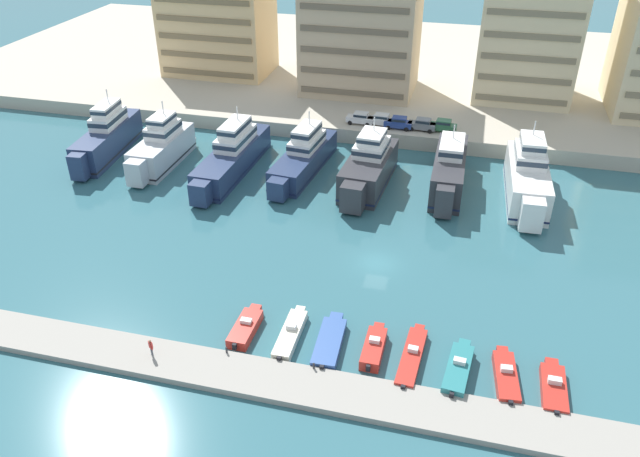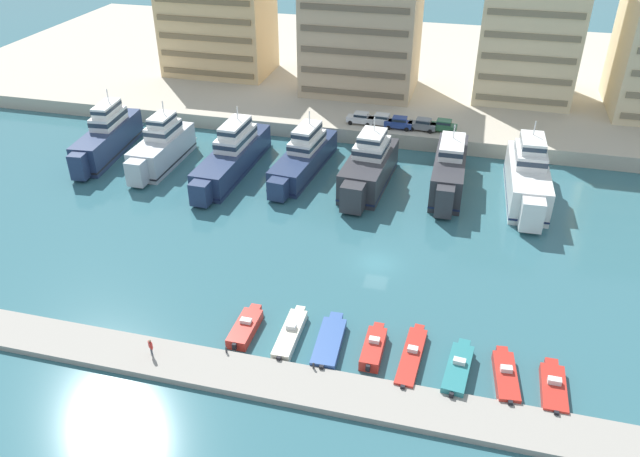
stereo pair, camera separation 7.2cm
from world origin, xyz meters
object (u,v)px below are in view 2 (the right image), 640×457
object	(u,v)px
yacht_navy_far_left	(107,137)
car_blue_mid_left	(399,122)
yacht_white_mid_right	(528,177)
motorboat_red_right	(553,388)
car_green_center	(443,125)
yacht_navy_mid_left	(233,155)
yacht_charcoal_center_right	(449,170)
motorboat_red_far_left	(246,327)
car_grey_center_left	(423,124)
yacht_charcoal_center	(369,167)
car_white_far_left	(361,118)
yacht_navy_center_left	(304,156)
yacht_silver_left	(161,147)
motorboat_red_center	(411,357)
pedestrian_near_edge	(151,346)
motorboat_cream_left	(290,334)
motorboat_blue_mid_left	(329,342)
motorboat_teal_center_right	(458,370)
car_white_left	(381,119)
motorboat_red_center_left	(374,347)
motorboat_red_mid_right	(506,377)

from	to	relation	value
yacht_navy_far_left	car_blue_mid_left	size ratio (longest dim) A/B	4.50
yacht_white_mid_right	car_blue_mid_left	distance (m)	22.61
motorboat_red_right	car_green_center	world-z (taller)	car_green_center
yacht_navy_far_left	yacht_navy_mid_left	distance (m)	19.48
yacht_charcoal_center_right	motorboat_red_far_left	bearing A→B (deg)	-115.15
yacht_navy_mid_left	car_grey_center_left	xyz separation A→B (m)	(24.00, 15.64, 0.78)
car_grey_center_left	yacht_charcoal_center	bearing A→B (deg)	-109.18
car_white_far_left	yacht_navy_center_left	bearing A→B (deg)	-111.51
yacht_white_mid_right	motorboat_red_far_left	xyz separation A→B (m)	(-25.52, -33.24, -2.34)
yacht_navy_center_left	yacht_charcoal_center_right	xyz separation A→B (m)	(19.60, -0.09, 0.37)
yacht_navy_far_left	yacht_white_mid_right	world-z (taller)	yacht_white_mid_right
yacht_silver_left	motorboat_red_far_left	distance (m)	38.82
yacht_charcoal_center_right	car_grey_center_left	bearing A→B (deg)	110.60
yacht_navy_mid_left	motorboat_red_center	world-z (taller)	yacht_navy_mid_left
car_grey_center_left	car_green_center	bearing A→B (deg)	5.55
yacht_navy_far_left	pedestrian_near_edge	xyz separation A→B (m)	(26.06, -37.42, -1.12)
yacht_navy_center_left	motorboat_red_right	world-z (taller)	yacht_navy_center_left
motorboat_cream_left	pedestrian_near_edge	distance (m)	12.29
yacht_charcoal_center_right	motorboat_red_right	distance (m)	36.20
yacht_silver_left	car_grey_center_left	world-z (taller)	yacht_silver_left
motorboat_blue_mid_left	motorboat_teal_center_right	world-z (taller)	motorboat_teal_center_right
yacht_navy_mid_left	car_white_left	size ratio (longest dim) A/B	5.07
pedestrian_near_edge	motorboat_blue_mid_left	bearing A→B (deg)	20.97
yacht_silver_left	motorboat_cream_left	distance (m)	41.37
motorboat_cream_left	motorboat_blue_mid_left	xyz separation A→B (m)	(3.69, -0.15, -0.03)
yacht_charcoal_center_right	car_blue_mid_left	distance (m)	15.55
motorboat_blue_mid_left	car_white_left	size ratio (longest dim) A/B	1.78
motorboat_cream_left	yacht_navy_mid_left	bearing A→B (deg)	119.38
motorboat_red_far_left	car_grey_center_left	size ratio (longest dim) A/B	1.42
car_white_far_left	motorboat_red_far_left	bearing A→B (deg)	-91.73
motorboat_blue_mid_left	motorboat_teal_center_right	bearing A→B (deg)	-3.99
car_grey_center_left	motorboat_cream_left	bearing A→B (deg)	-98.04
yacht_navy_center_left	car_white_left	distance (m)	15.92
yacht_silver_left	car_white_far_left	world-z (taller)	yacht_silver_left
motorboat_cream_left	motorboat_red_right	world-z (taller)	motorboat_cream_left
car_white_left	pedestrian_near_edge	bearing A→B (deg)	-101.97
motorboat_red_center_left	car_blue_mid_left	world-z (taller)	car_blue_mid_left
yacht_navy_mid_left	motorboat_cream_left	xyz separation A→B (m)	(17.42, -30.94, -1.95)
car_white_left	car_green_center	size ratio (longest dim) A/B	1.01
yacht_navy_far_left	car_blue_mid_left	bearing A→B (deg)	20.18
motorboat_red_mid_right	motorboat_blue_mid_left	bearing A→B (deg)	178.02
motorboat_red_center_left	car_grey_center_left	bearing A→B (deg)	91.34
yacht_silver_left	yacht_navy_far_left	bearing A→B (deg)	172.74
yacht_silver_left	yacht_white_mid_right	distance (m)	49.16
yacht_silver_left	motorboat_red_center	bearing A→B (deg)	-38.39
motorboat_red_far_left	car_grey_center_left	world-z (taller)	car_grey_center_left
yacht_charcoal_center_right	motorboat_red_right	xyz separation A→B (m)	(11.24, -34.34, -2.11)
car_green_center	pedestrian_near_edge	distance (m)	56.42
motorboat_red_right	yacht_navy_center_left	bearing A→B (deg)	131.85
motorboat_red_mid_right	car_white_left	distance (m)	51.22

